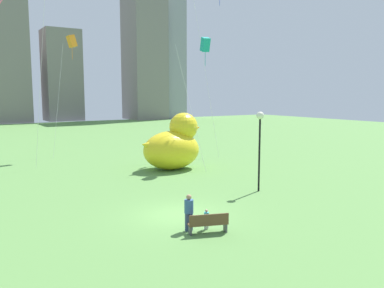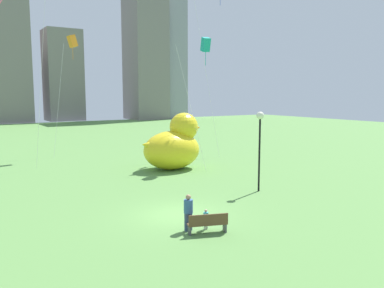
% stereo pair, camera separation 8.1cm
% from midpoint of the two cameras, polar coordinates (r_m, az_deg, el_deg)
% --- Properties ---
extents(ground_plane, '(140.00, 140.00, 0.00)m').
position_cam_midpoint_polar(ground_plane, '(20.22, -1.89, -10.16)').
color(ground_plane, '#598A44').
extents(park_bench, '(1.80, 1.01, 0.90)m').
position_cam_midpoint_polar(park_bench, '(17.50, 2.43, -11.31)').
color(park_bench, brown).
rests_on(park_bench, ground).
extents(person_adult, '(0.40, 0.40, 1.65)m').
position_cam_midpoint_polar(person_adult, '(17.73, -0.40, -9.60)').
color(person_adult, '#38476B').
rests_on(person_adult, ground).
extents(person_child, '(0.23, 0.23, 0.92)m').
position_cam_midpoint_polar(person_child, '(18.02, 2.15, -10.65)').
color(person_child, silver).
rests_on(person_child, ground).
extents(giant_inflatable_duck, '(5.46, 3.51, 4.53)m').
position_cam_midpoint_polar(giant_inflatable_duck, '(31.76, -2.56, -0.20)').
color(giant_inflatable_duck, yellow).
rests_on(giant_inflatable_duck, ground).
extents(lamppost, '(0.47, 0.47, 4.97)m').
position_cam_midpoint_polar(lamppost, '(24.60, 9.85, 1.87)').
color(lamppost, black).
rests_on(lamppost, ground).
extents(city_skyline, '(60.99, 16.97, 34.36)m').
position_cam_midpoint_polar(city_skyline, '(92.93, -18.86, 12.76)').
color(city_skyline, '#9E938C').
rests_on(city_skyline, ground).
extents(kite_teal, '(2.46, 3.39, 10.65)m').
position_cam_midpoint_polar(kite_teal, '(33.21, 2.02, 14.05)').
color(kite_teal, silver).
rests_on(kite_teal, ground).
extents(kite_orange, '(2.74, 2.64, 11.63)m').
position_cam_midpoint_polar(kite_orange, '(40.34, -16.83, 13.90)').
color(kite_orange, silver).
rests_on(kite_orange, ground).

